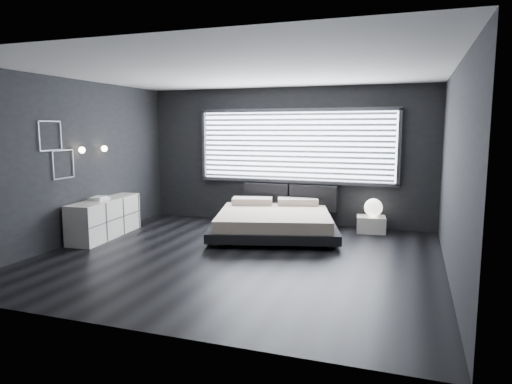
% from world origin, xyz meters
% --- Properties ---
extents(room, '(6.04, 6.00, 2.80)m').
position_xyz_m(room, '(0.00, 0.00, 1.40)').
color(room, black).
rests_on(room, ground).
extents(window, '(4.14, 0.09, 1.52)m').
position_xyz_m(window, '(0.20, 2.70, 1.61)').
color(window, white).
rests_on(window, ground).
extents(headboard, '(1.96, 0.16, 0.52)m').
position_xyz_m(headboard, '(0.11, 2.64, 0.57)').
color(headboard, black).
rests_on(headboard, ground).
extents(sconce_near, '(0.18, 0.11, 0.11)m').
position_xyz_m(sconce_near, '(-2.88, 0.05, 1.60)').
color(sconce_near, silver).
rests_on(sconce_near, ground).
extents(sconce_far, '(0.18, 0.11, 0.11)m').
position_xyz_m(sconce_far, '(-2.88, 0.65, 1.60)').
color(sconce_far, silver).
rests_on(sconce_far, ground).
extents(wall_art_upper, '(0.01, 0.48, 0.48)m').
position_xyz_m(wall_art_upper, '(-2.98, -0.55, 1.85)').
color(wall_art_upper, '#47474C').
rests_on(wall_art_upper, ground).
extents(wall_art_lower, '(0.01, 0.48, 0.48)m').
position_xyz_m(wall_art_lower, '(-2.98, -0.30, 1.38)').
color(wall_art_lower, '#47474C').
rests_on(wall_art_lower, ground).
extents(bed, '(2.73, 2.66, 0.58)m').
position_xyz_m(bed, '(0.10, 1.59, 0.27)').
color(bed, black).
rests_on(bed, ground).
extents(nightstand, '(0.58, 0.51, 0.31)m').
position_xyz_m(nightstand, '(1.79, 2.40, 0.15)').
color(nightstand, white).
rests_on(nightstand, ground).
extents(orb_lamp, '(0.34, 0.34, 0.34)m').
position_xyz_m(orb_lamp, '(1.82, 2.41, 0.48)').
color(orb_lamp, white).
rests_on(orb_lamp, nightstand).
extents(dresser, '(0.65, 1.78, 0.70)m').
position_xyz_m(dresser, '(-2.78, 0.45, 0.35)').
color(dresser, white).
rests_on(dresser, ground).
extents(book_stack, '(0.27, 0.35, 0.07)m').
position_xyz_m(book_stack, '(-2.79, 0.32, 0.73)').
color(book_stack, silver).
rests_on(book_stack, dresser).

